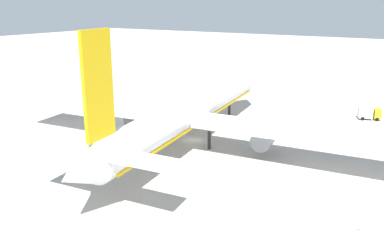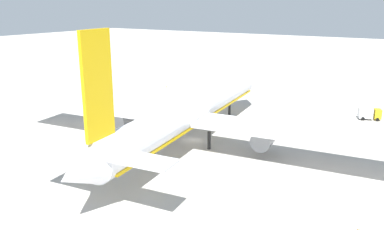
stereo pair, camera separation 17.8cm
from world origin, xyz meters
The scene contains 5 objects.
ground_plane centered at (0.00, 0.00, 0.00)m, with size 600.00×600.00×0.00m, color #ADA8A0.
airliner centered at (-1.42, -0.17, 6.61)m, with size 76.28×80.90×25.14m.
service_truck_2 centered at (36.90, -29.80, 1.63)m, with size 3.96×5.75×2.92m.
baggage_cart_0 centered at (20.23, 50.20, 0.27)m, with size 2.80×2.84×0.40m.
traffic_cone_2 centered at (42.61, 37.23, 0.28)m, with size 0.36×0.36×0.55m, color orange.
Camera 1 is at (-68.00, -41.67, 28.26)m, focal length 36.65 mm.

